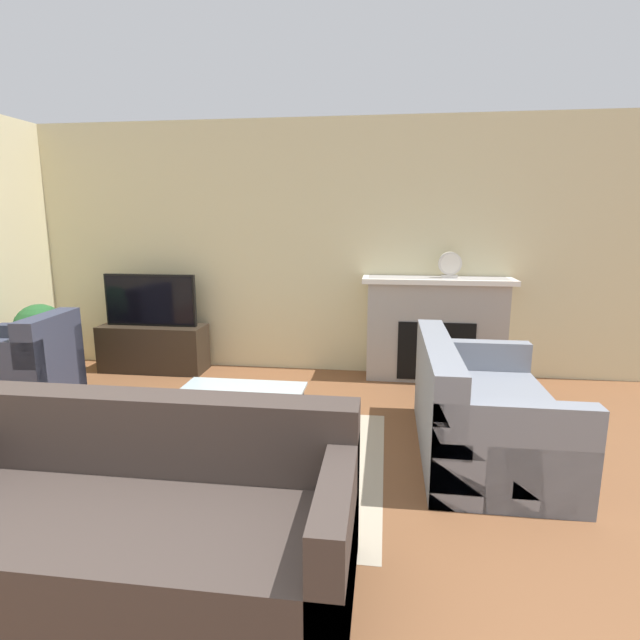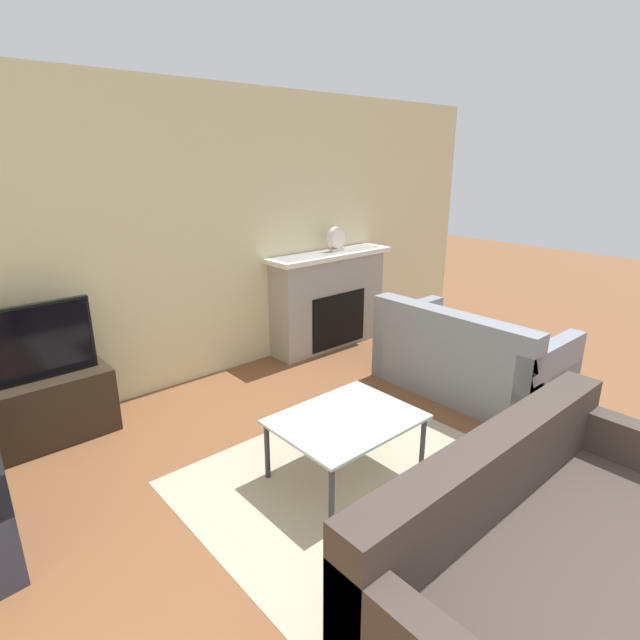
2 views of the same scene
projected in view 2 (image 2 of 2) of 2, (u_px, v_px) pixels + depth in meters
wall_back at (169, 242)px, 4.41m from camera, size 8.35×0.06×2.70m
area_rug at (363, 484)px, 3.31m from camera, size 2.12×1.92×0.00m
fireplace at (329, 298)px, 5.59m from camera, size 1.52×0.40×1.08m
tv_stand at (31, 414)px, 3.68m from camera, size 1.16×0.40×0.51m
tv at (17, 346)px, 3.51m from camera, size 1.02×0.06×0.57m
couch_sectional at (542, 560)px, 2.31m from camera, size 2.02×0.89×0.82m
couch_loveseat at (467, 361)px, 4.57m from camera, size 0.93×1.59×0.82m
coffee_table at (346, 423)px, 3.30m from camera, size 0.92×0.72×0.43m
mantel_clock at (337, 239)px, 5.46m from camera, size 0.23×0.07×0.26m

